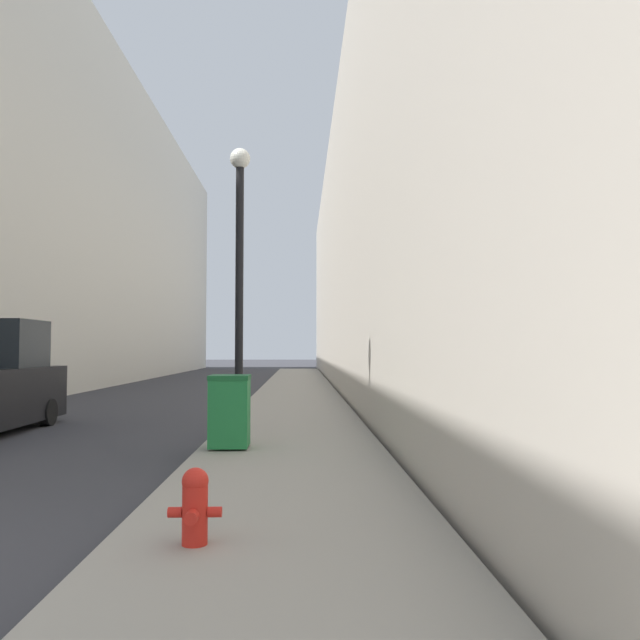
{
  "coord_description": "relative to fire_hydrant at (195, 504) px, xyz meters",
  "views": [
    {
      "loc": [
        4.94,
        -4.4,
        1.83
      ],
      "look_at": [
        5.62,
        17.59,
        2.85
      ],
      "focal_mm": 35.0,
      "sensor_mm": 36.0,
      "label": 1
    }
  ],
  "objects": [
    {
      "name": "building_right_stone",
      "position": [
        8.44,
        24.95,
        6.09
      ],
      "size": [
        12.0,
        60.0,
        13.17
      ],
      "color": "beige",
      "rests_on": "ground"
    },
    {
      "name": "lamppost",
      "position": [
        -0.4,
        7.81,
        3.09
      ],
      "size": [
        0.44,
        0.44,
        5.99
      ],
      "color": "black",
      "rests_on": "sidewalk_right"
    },
    {
      "name": "trash_bin",
      "position": [
        -0.29,
        5.19,
        0.29
      ],
      "size": [
        0.67,
        0.7,
        1.23
      ],
      "color": "#1E7538",
      "rests_on": "sidewalk_right"
    },
    {
      "name": "fire_hydrant",
      "position": [
        0.0,
        0.0,
        0.0
      ],
      "size": [
        0.46,
        0.34,
        0.65
      ],
      "color": "red",
      "rests_on": "sidewalk_right"
    },
    {
      "name": "sidewalk_right",
      "position": [
        0.76,
        16.95,
        -0.42
      ],
      "size": [
        3.16,
        60.0,
        0.15
      ],
      "color": "gray",
      "rests_on": "ground"
    }
  ]
}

